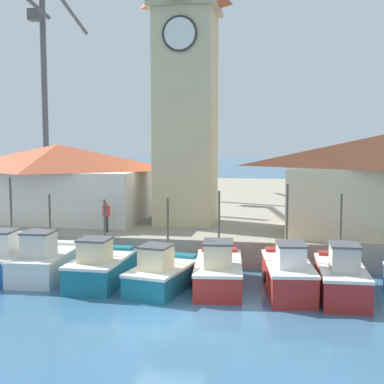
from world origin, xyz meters
name	(u,v)px	position (x,y,z in m)	size (l,w,h in m)	color
ground_plane	(167,320)	(0.00, 0.00, 0.00)	(300.00, 300.00, 0.00)	#386689
quay_wharf	(241,204)	(0.00, 27.81, 0.67)	(120.00, 40.00, 1.33)	#9E937F
fishing_boat_far_left	(7,259)	(-8.60, 4.55, 0.78)	(2.68, 4.77, 4.52)	#2356A8
fishing_boat_left_outer	(46,261)	(-6.71, 4.53, 0.76)	(2.34, 4.56, 3.76)	silver
fishing_boat_left_inner	(101,268)	(-3.85, 3.93, 0.75)	(2.15, 4.19, 3.65)	#196B7F
fishing_boat_mid_left	(163,274)	(-1.04, 3.64, 0.68)	(2.61, 4.36, 3.83)	#196B7F
fishing_boat_center	(218,271)	(1.22, 4.34, 0.74)	(2.50, 5.06, 4.08)	#AD2823
fishing_boat_mid_right	(288,274)	(4.11, 4.14, 0.80)	(2.40, 4.95, 4.44)	#AD2823
fishing_boat_right_inner	(341,277)	(6.21, 3.98, 0.80)	(1.99, 4.74, 4.09)	#AD2823
clock_tower	(186,82)	(-1.88, 12.92, 9.49)	(3.79, 3.79, 17.08)	beige
warehouse_left	(58,181)	(-10.05, 13.35, 3.68)	(11.17, 7.21, 4.60)	silver
port_crane_near	(47,109)	(-18.46, 29.54, 8.96)	(2.05, 10.38, 20.23)	#353539
dock_worker_near_tower	(106,216)	(-5.46, 9.15, 2.18)	(0.34, 0.22, 1.62)	#33333D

